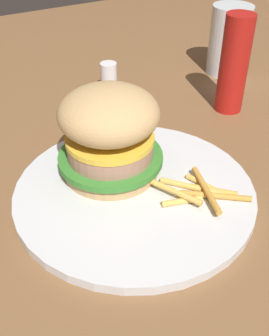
# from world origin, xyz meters

# --- Properties ---
(ground_plane) EXTENTS (1.60, 1.60, 0.00)m
(ground_plane) POSITION_xyz_m (0.00, 0.00, 0.00)
(ground_plane) COLOR brown
(plate) EXTENTS (0.29, 0.29, 0.01)m
(plate) POSITION_xyz_m (0.01, 0.01, 0.01)
(plate) COLOR silver
(plate) RESTS_ON ground_plane
(sandwich) EXTENTS (0.13, 0.13, 0.11)m
(sandwich) POSITION_xyz_m (0.00, 0.05, 0.07)
(sandwich) COLOR tan
(sandwich) RESTS_ON plate
(fries_pile) EXTENTS (0.10, 0.10, 0.01)m
(fries_pile) POSITION_xyz_m (0.07, -0.04, 0.02)
(fries_pile) COLOR #E5B251
(fries_pile) RESTS_ON plate
(drink_glass) EXTENTS (0.07, 0.07, 0.12)m
(drink_glass) POSITION_xyz_m (0.34, 0.23, 0.06)
(drink_glass) COLOR silver
(drink_glass) RESTS_ON ground_plane
(ketchup_bottle) EXTENTS (0.04, 0.04, 0.15)m
(ketchup_bottle) POSITION_xyz_m (0.25, 0.12, 0.08)
(ketchup_bottle) COLOR #B21914
(ketchup_bottle) RESTS_ON ground_plane
(salt_shaker) EXTENTS (0.03, 0.03, 0.06)m
(salt_shaker) POSITION_xyz_m (0.11, 0.26, 0.03)
(salt_shaker) COLOR white
(salt_shaker) RESTS_ON ground_plane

